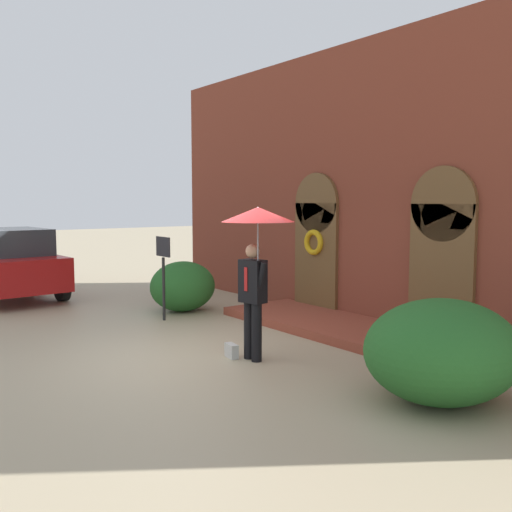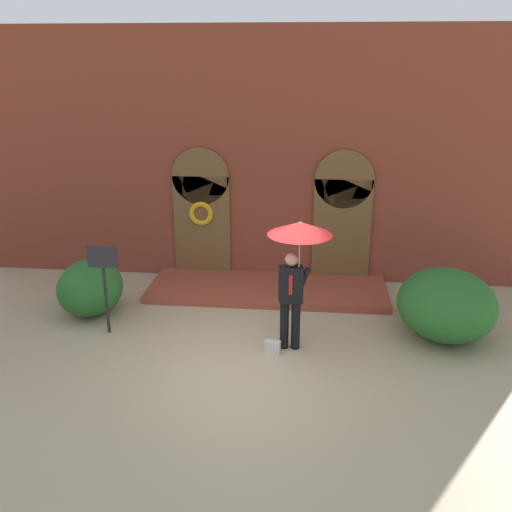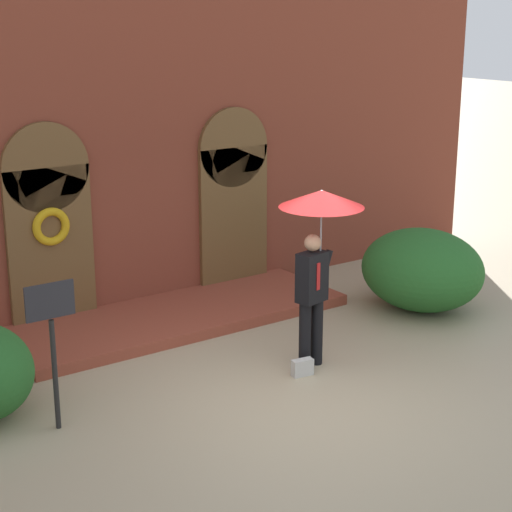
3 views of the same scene
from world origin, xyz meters
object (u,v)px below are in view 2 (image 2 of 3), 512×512
handbag (273,347)px  shrub_left (90,288)px  sign_post (104,275)px  shrub_right (446,304)px  person_with_umbrella (298,247)px

handbag → shrub_left: bearing=170.8°
sign_post → shrub_left: size_ratio=1.16×
sign_post → shrub_right: 6.33m
person_with_umbrella → handbag: size_ratio=8.44×
handbag → sign_post: size_ratio=0.16×
person_with_umbrella → shrub_right: size_ratio=1.18×
shrub_left → sign_post: bearing=-51.5°
person_with_umbrella → shrub_left: 4.51m
person_with_umbrella → sign_post: person_with_umbrella is taller
sign_post → shrub_right: (6.29, 0.53, -0.53)m
shrub_right → person_with_umbrella: bearing=-164.2°
handbag → sign_post: 3.35m
sign_post → handbag: bearing=-8.2°
person_with_umbrella → shrub_left: size_ratio=1.59×
shrub_left → shrub_right: shrub_right is taller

